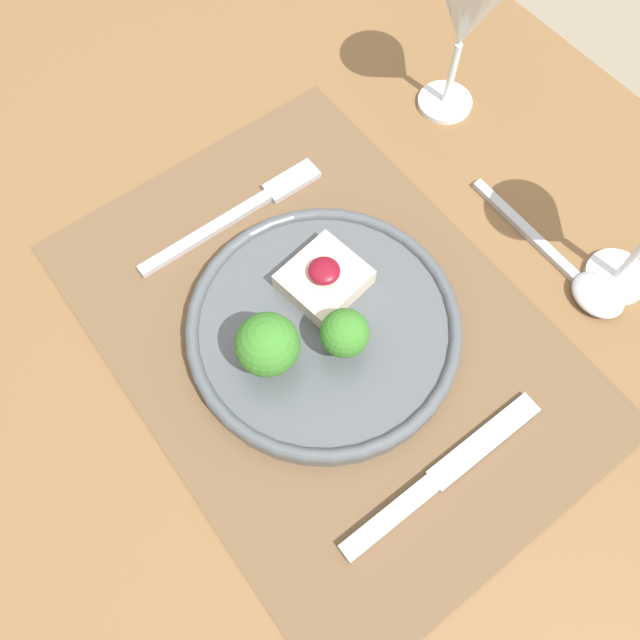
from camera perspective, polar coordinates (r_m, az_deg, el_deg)
name	(u,v)px	position (r m, az deg, el deg)	size (l,w,h in m)	color
ground_plane	(322,482)	(1.31, 0.15, -14.59)	(8.00, 8.00, 0.00)	gray
dining_table	(323,371)	(0.67, 0.29, -4.72)	(1.24, 0.91, 0.76)	brown
placemat	(324,332)	(0.58, 0.34, -1.12)	(0.49, 0.35, 0.00)	brown
dinner_plate	(317,324)	(0.56, -0.24, -0.33)	(0.25, 0.25, 0.08)	#4C5156
fork	(245,209)	(0.64, -6.91, 10.00)	(0.02, 0.21, 0.01)	#B2B2B7
knife	(430,485)	(0.54, 10.02, -14.62)	(0.02, 0.21, 0.01)	#B2B2B7
spoon	(581,280)	(0.64, 22.79, 3.40)	(0.19, 0.04, 0.02)	#B2B2B7
wine_glass_far	(466,15)	(0.67, 13.24, 25.53)	(0.08, 0.08, 0.16)	white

